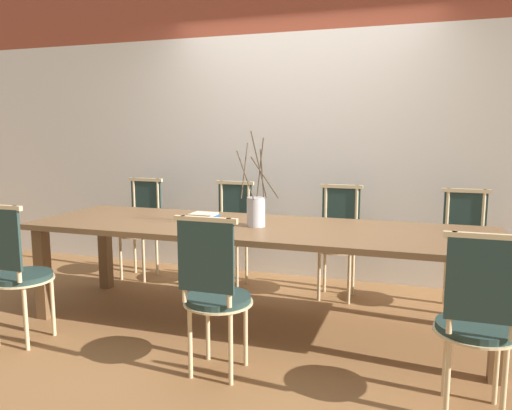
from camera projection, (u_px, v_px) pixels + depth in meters
The scene contains 12 objects.
ground_plane at pixel (256, 324), 3.70m from camera, with size 16.00×16.00×0.00m, color olive.
wall_rear at pixel (301, 112), 4.73m from camera, with size 12.00×0.06×3.20m.
dining_table at pixel (256, 236), 3.60m from camera, with size 3.35×1.00×0.74m.
chair_near_leftend at pixel (16, 269), 3.29m from camera, with size 0.41×0.41×0.96m.
chair_near_left at pixel (215, 290), 2.84m from camera, with size 0.41×0.41×0.96m.
chair_near_center at pixel (478, 319), 2.41m from camera, with size 0.41×0.41×0.96m.
chair_far_leftend at pixel (141, 224), 4.85m from camera, with size 0.41×0.41×0.96m.
chair_far_left at pixel (231, 230), 4.56m from camera, with size 0.41×0.41×0.96m.
chair_far_center at pixel (338, 238), 4.25m from camera, with size 0.41×0.41×0.96m.
chair_far_right at pixel (464, 246), 3.94m from camera, with size 0.41×0.41×0.96m.
vase_centerpiece at pixel (256, 210), 3.55m from camera, with size 0.30×0.25×0.68m.
book_stack at pixel (202, 216), 3.86m from camera, with size 0.23×0.18×0.05m.
Camera 1 is at (1.12, -3.35, 1.41)m, focal length 35.00 mm.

